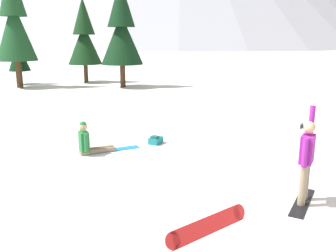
# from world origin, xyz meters

# --- Properties ---
(ground_plane) EXTENTS (800.00, 800.00, 0.00)m
(ground_plane) POSITION_xyz_m (0.00, 0.00, 0.00)
(ground_plane) COLOR white
(snowboarder_foreground) EXTENTS (1.16, 1.36, 1.99)m
(snowboarder_foreground) POSITION_xyz_m (1.29, 0.00, 0.94)
(snowboarder_foreground) COLOR black
(snowboarder_foreground) RESTS_ON ground_plane
(snowboarder_midground) EXTENTS (1.83, 0.91, 0.98)m
(snowboarder_midground) POSITION_xyz_m (-3.17, 4.09, 0.34)
(snowboarder_midground) COLOR gray
(snowboarder_midground) RESTS_ON ground_plane
(loose_snowboard_near_left) EXTENTS (1.72, 1.04, 0.28)m
(loose_snowboard_near_left) POSITION_xyz_m (-0.95, -0.82, 0.14)
(loose_snowboard_near_left) COLOR red
(loose_snowboard_near_left) RESTS_ON ground_plane
(backpack_teal) EXTENTS (0.53, 0.55, 0.27)m
(backpack_teal) POSITION_xyz_m (-1.14, 4.78, 0.12)
(backpack_teal) COLOR #1E7A7F
(backpack_teal) RESTS_ON ground_plane
(pine_tree_leaning) EXTENTS (2.88, 2.88, 7.15)m
(pine_tree_leaning) POSITION_xyz_m (-1.59, 19.08, 3.90)
(pine_tree_leaning) COLOR #472D19
(pine_tree_leaning) RESTS_ON ground_plane
(pine_tree_slender) EXTENTS (1.55, 1.55, 4.50)m
(pine_tree_slender) POSITION_xyz_m (-9.00, 21.92, 2.45)
(pine_tree_slender) COLOR #472D19
(pine_tree_slender) RESTS_ON ground_plane
(pine_tree_tall) EXTENTS (2.69, 2.69, 8.34)m
(pine_tree_tall) POSITION_xyz_m (-8.63, 19.95, 4.54)
(pine_tree_tall) COLOR #472D19
(pine_tree_tall) RESTS_ON ground_plane
(pine_tree_young) EXTENTS (2.56, 2.56, 6.33)m
(pine_tree_young) POSITION_xyz_m (-4.28, 22.41, 3.45)
(pine_tree_young) COLOR #472D19
(pine_tree_young) RESTS_ON ground_plane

